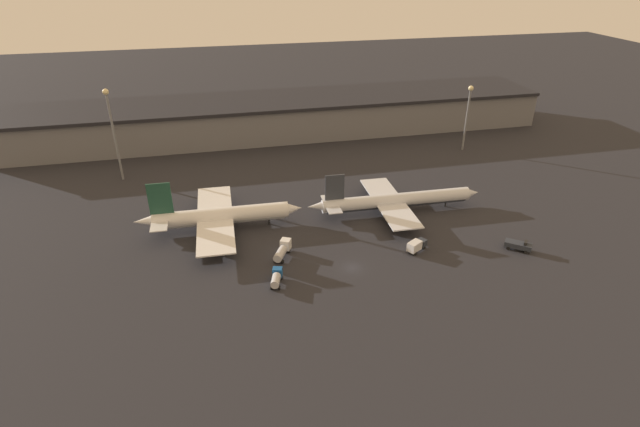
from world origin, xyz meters
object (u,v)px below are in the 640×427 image
at_px(airplane_0, 220,216).
at_px(airplane_1, 395,201).
at_px(service_vehicle_0, 416,245).
at_px(service_vehicle_2, 518,245).
at_px(service_vehicle_3, 276,278).
at_px(service_vehicle_1, 282,250).

relative_size(airplane_0, airplane_1, 0.87).
bearing_deg(service_vehicle_0, airplane_1, 52.68).
bearing_deg(service_vehicle_2, service_vehicle_3, -140.21).
bearing_deg(service_vehicle_2, airplane_1, 170.19).
height_order(service_vehicle_0, service_vehicle_2, service_vehicle_0).
bearing_deg(airplane_1, service_vehicle_0, -94.10).
distance_m(service_vehicle_0, service_vehicle_3, 35.25).
bearing_deg(service_vehicle_1, service_vehicle_0, -71.08).
relative_size(airplane_0, service_vehicle_2, 6.73).
relative_size(airplane_1, service_vehicle_2, 7.76).
bearing_deg(service_vehicle_3, airplane_1, -38.49).
distance_m(airplane_1, service_vehicle_1, 37.36).
distance_m(airplane_1, service_vehicle_3, 45.27).
height_order(airplane_1, service_vehicle_1, airplane_1).
height_order(service_vehicle_1, service_vehicle_3, service_vehicle_1).
bearing_deg(service_vehicle_2, service_vehicle_1, -150.74).
bearing_deg(airplane_0, service_vehicle_1, -49.49).
height_order(airplane_0, airplane_1, airplane_0).
relative_size(service_vehicle_1, service_vehicle_3, 1.29).
distance_m(airplane_0, service_vehicle_1, 21.74).
bearing_deg(service_vehicle_1, airplane_1, -37.40).
height_order(service_vehicle_0, service_vehicle_3, service_vehicle_0).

